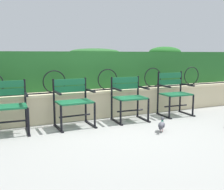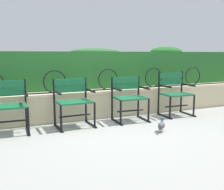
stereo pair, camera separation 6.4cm
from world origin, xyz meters
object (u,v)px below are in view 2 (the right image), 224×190
Objects in this scene: park_chair_leftmost at (7,104)px; park_chair_centre_right at (129,97)px; park_chair_rightmost at (175,92)px; pigeon_far_side at (162,125)px; park_chair_centre_left at (73,100)px.

park_chair_leftmost is 1.02× the size of park_chair_centre_right.
park_chair_rightmost is 1.36m from pigeon_far_side.
park_chair_rightmost is at bearing -0.64° from park_chair_leftmost.
pigeon_far_side is (-0.94, -0.92, -0.36)m from park_chair_rightmost.
park_chair_centre_left is 1.08m from park_chair_centre_right.
park_chair_leftmost is 1.07m from park_chair_centre_left.
park_chair_rightmost reaches higher than park_chair_leftmost.
park_chair_leftmost reaches higher than park_chair_centre_left.
park_chair_leftmost is 1.01× the size of park_chair_centre_left.
park_chair_centre_left is 3.46× the size of pigeon_far_side.
park_chair_centre_left is at bearing 178.63° from park_chair_centre_right.
park_chair_leftmost is 3.51× the size of pigeon_far_side.
park_chair_rightmost is at bearing 44.54° from pigeon_far_side.
park_chair_rightmost reaches higher than park_chair_centre_left.
pigeon_far_side is at bearing -37.36° from park_chair_centre_left.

